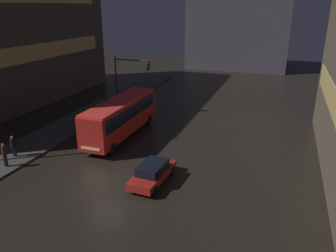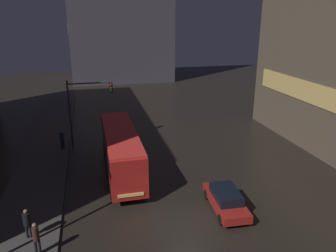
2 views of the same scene
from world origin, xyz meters
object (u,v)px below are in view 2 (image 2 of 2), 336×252
(pedestrian_far, at_px, (27,221))
(pedestrian_near, at_px, (36,237))
(bus_near, at_px, (121,147))
(traffic_light_main, at_px, (85,101))
(car_taxi, at_px, (226,199))
(pedestrian_mid, at_px, (62,138))

(pedestrian_far, bearing_deg, pedestrian_near, 33.73)
(bus_near, distance_m, pedestrian_near, 9.81)
(pedestrian_far, distance_m, traffic_light_main, 14.03)
(car_taxi, height_order, pedestrian_near, pedestrian_near)
(bus_near, bearing_deg, pedestrian_near, 58.63)
(bus_near, height_order, pedestrian_mid, bus_near)
(car_taxi, bearing_deg, pedestrian_mid, -46.55)
(pedestrian_far, bearing_deg, bus_near, 150.81)
(bus_near, xyz_separation_m, pedestrian_far, (-5.70, -6.84, -0.92))
(pedestrian_near, bearing_deg, bus_near, 85.57)
(bus_near, relative_size, pedestrian_far, 5.99)
(bus_near, relative_size, traffic_light_main, 1.67)
(bus_near, bearing_deg, pedestrian_mid, -51.02)
(bus_near, distance_m, traffic_light_main, 7.25)
(pedestrian_near, relative_size, traffic_light_main, 0.29)
(pedestrian_near, height_order, traffic_light_main, traffic_light_main)
(pedestrian_far, xyz_separation_m, traffic_light_main, (3.24, 13.32, 3.04))
(pedestrian_near, bearing_deg, traffic_light_main, 106.80)
(bus_near, height_order, pedestrian_far, bus_near)
(car_taxi, height_order, pedestrian_far, pedestrian_far)
(pedestrian_mid, distance_m, pedestrian_far, 12.64)
(car_taxi, relative_size, pedestrian_far, 2.55)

